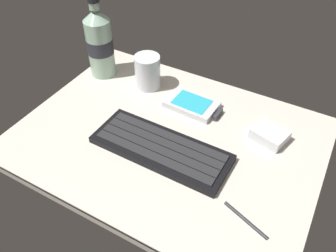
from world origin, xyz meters
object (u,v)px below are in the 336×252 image
at_px(water_bottle, 100,43).
at_px(stylus_pen, 246,219).
at_px(juice_cup, 148,73).
at_px(charger_block, 270,135).
at_px(keyboard, 161,148).
at_px(handheld_device, 194,105).

height_order(water_bottle, stylus_pen, water_bottle).
xyz_separation_m(juice_cup, charger_block, (0.33, -0.04, -0.03)).
height_order(keyboard, juice_cup, juice_cup).
relative_size(handheld_device, charger_block, 1.86).
relative_size(keyboard, stylus_pen, 3.07).
distance_m(water_bottle, charger_block, 0.47).
bearing_deg(charger_block, juice_cup, 173.34).
bearing_deg(juice_cup, charger_block, -6.66).
xyz_separation_m(keyboard, juice_cup, (-0.14, 0.18, 0.03)).
height_order(keyboard, water_bottle, water_bottle).
xyz_separation_m(handheld_device, water_bottle, (-0.27, 0.01, 0.08)).
height_order(handheld_device, stylus_pen, handheld_device).
xyz_separation_m(handheld_device, charger_block, (0.19, -0.02, 0.00)).
bearing_deg(water_bottle, charger_block, -3.71).
bearing_deg(charger_block, handheld_device, 174.84).
bearing_deg(keyboard, charger_block, 37.77).
distance_m(juice_cup, stylus_pen, 0.44).
distance_m(handheld_device, juice_cup, 0.15).
relative_size(water_bottle, charger_block, 2.97).
bearing_deg(juice_cup, water_bottle, -176.41).
height_order(water_bottle, charger_block, water_bottle).
bearing_deg(water_bottle, juice_cup, 3.59).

